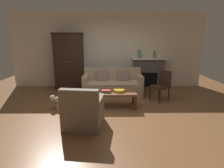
% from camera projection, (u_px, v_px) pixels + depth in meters
% --- Properties ---
extents(ground_plane, '(9.60, 9.60, 0.00)m').
position_uv_depth(ground_plane, '(106.00, 110.00, 4.81)').
color(ground_plane, brown).
extents(back_wall, '(7.20, 0.10, 2.80)m').
position_uv_depth(back_wall, '(107.00, 50.00, 6.96)').
color(back_wall, silver).
rests_on(back_wall, ground).
extents(fireplace, '(1.26, 0.48, 1.12)m').
position_uv_depth(fireplace, '(148.00, 73.00, 6.93)').
color(fireplace, '#4C4947').
rests_on(fireplace, ground).
extents(armoire, '(1.06, 0.57, 2.02)m').
position_uv_depth(armoire, '(69.00, 61.00, 6.71)').
color(armoire, black).
rests_on(armoire, ground).
extents(couch, '(1.93, 0.87, 0.86)m').
position_uv_depth(couch, '(113.00, 85.00, 6.11)').
color(couch, tan).
rests_on(couch, ground).
extents(coffee_table, '(1.10, 0.60, 0.42)m').
position_uv_depth(coffee_table, '(116.00, 94.00, 4.96)').
color(coffee_table, brown).
rests_on(coffee_table, ground).
extents(fruit_bowl, '(0.30, 0.30, 0.07)m').
position_uv_depth(fruit_bowl, '(119.00, 91.00, 4.94)').
color(fruit_bowl, gold).
rests_on(fruit_bowl, coffee_table).
extents(book_stack, '(0.25, 0.19, 0.07)m').
position_uv_depth(book_stack, '(106.00, 91.00, 4.89)').
color(book_stack, '#427A4C').
rests_on(book_stack, coffee_table).
extents(mantel_vase_jade, '(0.12, 0.12, 0.30)m').
position_uv_depth(mantel_vase_jade, '(139.00, 54.00, 6.74)').
color(mantel_vase_jade, slate).
rests_on(mantel_vase_jade, fireplace).
extents(mantel_vase_bronze, '(0.10, 0.10, 0.26)m').
position_uv_depth(mantel_vase_bronze, '(154.00, 55.00, 6.75)').
color(mantel_vase_bronze, olive).
rests_on(mantel_vase_bronze, fireplace).
extents(mantel_vase_cream, '(0.10, 0.10, 0.16)m').
position_uv_depth(mantel_vase_cream, '(160.00, 56.00, 6.76)').
color(mantel_vase_cream, beige).
rests_on(mantel_vase_cream, fireplace).
extents(armchair_near_left, '(0.86, 0.86, 0.88)m').
position_uv_depth(armchair_near_left, '(83.00, 112.00, 3.83)').
color(armchair_near_left, '#756656').
rests_on(armchair_near_left, ground).
extents(side_chair_wooden, '(0.61, 0.61, 0.90)m').
position_uv_depth(side_chair_wooden, '(162.00, 83.00, 5.48)').
color(side_chair_wooden, black).
rests_on(side_chair_wooden, ground).
extents(dog, '(0.57, 0.26, 0.39)m').
position_uv_depth(dog, '(61.00, 100.00, 4.82)').
color(dog, beige).
rests_on(dog, ground).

